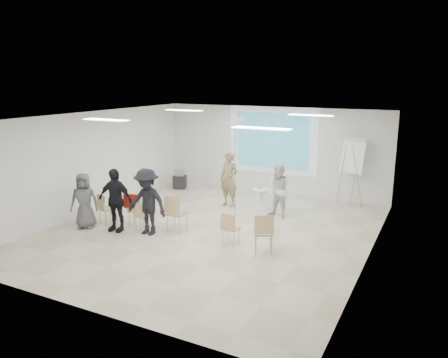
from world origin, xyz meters
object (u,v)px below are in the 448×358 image
at_px(chair_left_inner, 142,214).
at_px(audience_mid, 147,198).
at_px(chair_right_inner, 230,226).
at_px(av_cart, 180,180).
at_px(chair_center, 175,211).
at_px(flipchart_easel, 353,157).
at_px(player_right, 279,188).
at_px(chair_far_left, 105,206).
at_px(chair_left_mid, 135,208).
at_px(audience_outer, 84,197).
at_px(player_left, 229,176).
at_px(laptop, 144,214).
at_px(chair_right_far, 264,230).
at_px(audience_left, 115,195).
at_px(pedestal_table, 261,198).

xyz_separation_m(chair_left_inner, audience_mid, (0.29, -0.15, 0.51)).
height_order(chair_right_inner, av_cart, chair_right_inner).
bearing_deg(chair_center, chair_right_inner, -6.39).
bearing_deg(flipchart_easel, audience_mid, -108.74).
xyz_separation_m(player_right, chair_far_left, (-4.04, -2.76, -0.36)).
distance_m(chair_left_mid, av_cart, 4.18).
height_order(chair_left_mid, audience_outer, audience_outer).
xyz_separation_m(player_left, chair_left_mid, (-1.45, -2.82, -0.50)).
bearing_deg(chair_center, laptop, -169.26).
bearing_deg(chair_right_far, flipchart_easel, 54.15).
bearing_deg(player_left, laptop, -98.64).
relative_size(player_left, flipchart_easel, 0.92).
distance_m(chair_right_inner, audience_mid, 2.29).
height_order(chair_left_inner, audience_mid, audience_mid).
bearing_deg(chair_right_inner, chair_left_mid, 176.32).
bearing_deg(player_left, chair_right_far, -41.80).
bearing_deg(av_cart, audience_left, -97.69).
bearing_deg(player_right, pedestal_table, 160.98).
bearing_deg(chair_left_inner, pedestal_table, 56.95).
xyz_separation_m(chair_right_far, flipchart_easel, (0.99, 4.85, 1.02)).
height_order(chair_right_far, laptop, chair_right_far).
xyz_separation_m(chair_left_mid, flipchart_easel, (4.85, 4.60, 1.09)).
height_order(chair_center, laptop, chair_center).
xyz_separation_m(chair_right_inner, audience_left, (-3.13, -0.43, 0.49)).
height_order(chair_center, chair_right_far, chair_center).
xyz_separation_m(chair_left_mid, chair_right_far, (3.86, -0.25, 0.07)).
height_order(player_right, audience_mid, audience_mid).
relative_size(chair_left_inner, audience_mid, 0.40).
relative_size(laptop, audience_mid, 0.15).
relative_size(chair_right_inner, flipchart_easel, 0.37).
relative_size(chair_left_mid, flipchart_easel, 0.38).
bearing_deg(chair_far_left, audience_mid, 15.33).
bearing_deg(pedestal_table, chair_right_far, -66.86).
height_order(chair_center, audience_left, audience_left).
bearing_deg(pedestal_table, audience_left, -127.59).
xyz_separation_m(chair_right_inner, audience_mid, (-2.21, -0.28, 0.51)).
bearing_deg(audience_mid, laptop, 142.52).
xyz_separation_m(chair_right_inner, chair_right_far, (0.93, -0.11, 0.09)).
distance_m(chair_far_left, audience_mid, 1.58).
distance_m(chair_right_inner, audience_left, 3.20).
bearing_deg(chair_center, audience_mid, -144.85).
bearing_deg(flipchart_easel, player_left, -131.74).
distance_m(pedestal_table, laptop, 3.74).
distance_m(audience_mid, audience_outer, 1.84).
distance_m(pedestal_table, chair_far_left, 4.63).
distance_m(player_right, chair_right_far, 2.77).
bearing_deg(chair_right_inner, flipchart_easel, 66.96).
xyz_separation_m(chair_right_far, av_cart, (-5.01, 4.27, -0.25)).
height_order(chair_left_inner, av_cart, chair_left_inner).
height_order(audience_left, av_cart, audience_left).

